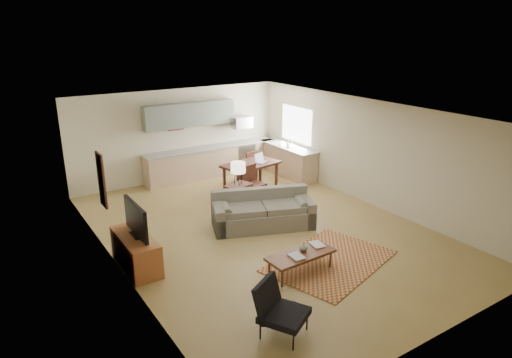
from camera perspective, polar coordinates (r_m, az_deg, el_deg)
room at (r=9.92m, az=0.95°, el=0.63°), size 9.00×9.00×9.00m
kitchen_counter_back at (r=14.07m, az=-5.56°, el=2.21°), size 4.26×0.64×0.92m
kitchen_counter_right at (r=14.15m, az=3.98°, el=2.35°), size 0.64×2.26×0.92m
kitchen_range at (r=14.59m, az=-1.73°, el=2.85°), size 0.62×0.62×0.90m
kitchen_microwave at (r=14.34m, az=-1.82°, el=7.10°), size 0.62×0.40×0.35m
upper_cabinets at (r=13.60m, az=-8.32°, el=7.99°), size 2.80×0.34×0.70m
window_right at (r=14.06m, az=5.07°, el=6.80°), size 0.02×1.40×1.05m
wall_art_left at (r=9.41m, az=-18.71°, el=-0.12°), size 0.06×0.42×1.10m
triptych at (r=13.60m, az=-10.06°, el=7.05°), size 1.70×0.04×0.50m
rug at (r=9.25m, az=9.23°, el=-10.09°), size 2.86×2.35×0.02m
sofa at (r=10.45m, az=0.88°, el=-3.90°), size 2.59×1.81×0.83m
coffee_table at (r=8.71m, az=5.58°, el=-10.41°), size 1.36×0.58×0.40m
book_a at (r=8.42m, az=4.46°, el=-9.82°), size 0.26×0.33×0.03m
book_b at (r=8.90m, az=7.02°, el=-8.26°), size 0.33×0.39×0.02m
vase at (r=8.67m, az=5.95°, el=-8.45°), size 0.19×0.19×0.16m
armchair at (r=7.02m, az=3.56°, el=-16.06°), size 1.01×1.01×0.85m
tv_credenza at (r=9.09m, az=-14.78°, el=-8.76°), size 0.55×1.42×0.66m
tv at (r=8.83m, az=-14.79°, el=-4.90°), size 0.11×1.09×0.66m
console_table at (r=11.25m, az=-2.20°, el=-2.48°), size 0.72×0.57×0.73m
table_lamp at (r=11.03m, az=-2.24°, el=0.72°), size 0.41×0.41×0.59m
dining_table at (r=12.76m, az=-0.65°, el=0.28°), size 1.71×1.16×0.80m
dining_chair_near at (r=11.96m, az=-0.11°, el=-0.59°), size 0.56×0.57×0.96m
dining_chair_far at (r=13.52m, az=-1.13°, el=1.67°), size 0.54×0.56×0.94m
laptop at (r=12.68m, az=0.79°, el=2.64°), size 0.40×0.34×0.25m
soap_bottle at (r=13.84m, az=4.03°, el=4.37°), size 0.10×0.10×0.19m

